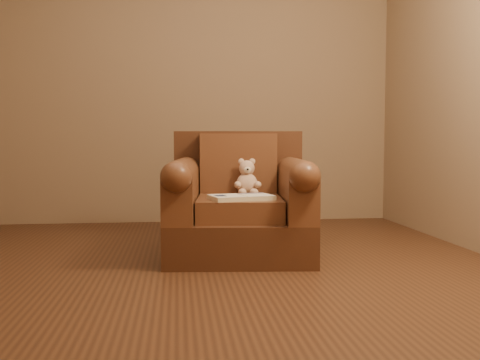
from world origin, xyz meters
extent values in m
plane|color=#4D2C1A|center=(0.00, 0.00, 0.00)|extent=(4.00, 4.00, 0.00)
cube|color=#8D7157|center=(0.00, 2.00, 1.35)|extent=(4.00, 0.02, 2.70)
cube|color=#492818|center=(0.36, 0.38, 0.13)|extent=(1.01, 0.97, 0.26)
cube|color=#492818|center=(0.40, 0.78, 0.55)|extent=(0.93, 0.18, 0.58)
cube|color=brown|center=(0.36, 0.34, 0.33)|extent=(0.60, 0.70, 0.14)
cube|color=brown|center=(0.39, 0.66, 0.61)|extent=(0.55, 0.20, 0.42)
cube|color=brown|center=(-0.01, 0.37, 0.41)|extent=(0.26, 0.80, 0.30)
cube|color=brown|center=(0.73, 0.30, 0.41)|extent=(0.26, 0.80, 0.30)
cylinder|color=brown|center=(-0.01, 0.37, 0.56)|extent=(0.26, 0.80, 0.19)
cylinder|color=brown|center=(0.73, 0.30, 0.56)|extent=(0.26, 0.80, 0.19)
ellipsoid|color=#D4AD95|center=(0.43, 0.51, 0.47)|extent=(0.15, 0.13, 0.16)
sphere|color=#D4AD95|center=(0.43, 0.52, 0.58)|extent=(0.11, 0.11, 0.11)
ellipsoid|color=#D4AD95|center=(0.39, 0.52, 0.62)|extent=(0.04, 0.02, 0.04)
ellipsoid|color=#D4AD95|center=(0.47, 0.52, 0.62)|extent=(0.04, 0.02, 0.04)
ellipsoid|color=beige|center=(0.43, 0.47, 0.57)|extent=(0.05, 0.03, 0.04)
sphere|color=black|center=(0.43, 0.45, 0.58)|extent=(0.02, 0.02, 0.02)
ellipsoid|color=#D4AD95|center=(0.36, 0.45, 0.47)|extent=(0.05, 0.10, 0.05)
ellipsoid|color=#D4AD95|center=(0.49, 0.44, 0.47)|extent=(0.05, 0.10, 0.05)
ellipsoid|color=#D4AD95|center=(0.39, 0.42, 0.42)|extent=(0.06, 0.10, 0.05)
ellipsoid|color=#D4AD95|center=(0.46, 0.42, 0.42)|extent=(0.06, 0.10, 0.05)
cube|color=beige|center=(0.35, 0.18, 0.41)|extent=(0.42, 0.31, 0.03)
cube|color=white|center=(0.26, 0.15, 0.43)|extent=(0.23, 0.27, 0.00)
cube|color=white|center=(0.44, 0.20, 0.43)|extent=(0.23, 0.27, 0.00)
cube|color=beige|center=(0.35, 0.18, 0.43)|extent=(0.06, 0.22, 0.00)
cube|color=#0F1638|center=(0.22, 0.14, 0.43)|extent=(0.08, 0.09, 0.00)
cube|color=slate|center=(0.42, 0.28, 0.43)|extent=(0.18, 0.09, 0.00)
cylinder|color=gold|center=(0.56, 1.01, 0.01)|extent=(0.36, 0.36, 0.03)
cylinder|color=gold|center=(0.56, 1.01, 0.31)|extent=(0.04, 0.04, 0.58)
cylinder|color=gold|center=(0.56, 1.01, 0.61)|extent=(0.45, 0.45, 0.02)
cylinder|color=gold|center=(0.56, 1.01, 0.60)|extent=(0.04, 0.04, 0.02)
camera|label=1|loc=(-0.04, -3.11, 0.75)|focal=40.00mm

